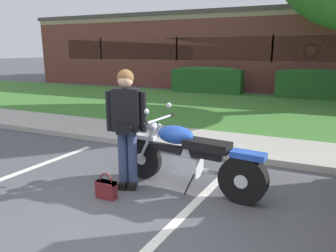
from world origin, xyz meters
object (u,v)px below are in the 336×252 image
object	(u,v)px
motorcycle	(194,158)
hedge_center_left	(309,83)
handbag	(106,188)
hedge_left	(207,79)
rider_person	(126,121)
brick_building	(281,50)

from	to	relation	value
motorcycle	hedge_center_left	size ratio (longest dim) A/B	0.86
handbag	hedge_left	distance (m)	11.05
rider_person	hedge_center_left	xyz separation A→B (m)	(2.33, 10.45, -0.34)
rider_person	handbag	distance (m)	0.95
handbag	hedge_left	size ratio (longest dim) A/B	0.11
hedge_left	hedge_center_left	distance (m)	4.34
hedge_left	hedge_center_left	xyz separation A→B (m)	(4.34, -0.00, 0.00)
hedge_center_left	brick_building	xyz separation A→B (m)	(-1.67, 5.74, 1.30)
hedge_left	brick_building	distance (m)	6.47
handbag	brick_building	xyz separation A→B (m)	(0.75, 16.61, 1.81)
rider_person	hedge_left	distance (m)	10.65
handbag	brick_building	world-z (taller)	brick_building
motorcycle	hedge_left	distance (m)	10.56
handbag	hedge_center_left	distance (m)	11.15
motorcycle	handbag	size ratio (longest dim) A/B	6.22
rider_person	brick_building	distance (m)	16.23
hedge_left	hedge_center_left	bearing A→B (deg)	-0.00
motorcycle	rider_person	world-z (taller)	rider_person
rider_person	brick_building	xyz separation A→B (m)	(0.66, 16.19, 0.96)
handbag	motorcycle	bearing A→B (deg)	35.94
brick_building	motorcycle	bearing A→B (deg)	-89.12
hedge_center_left	brick_building	distance (m)	6.12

